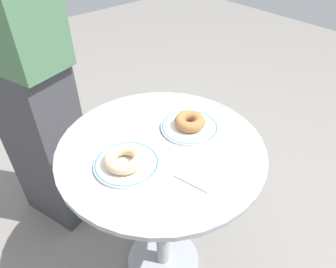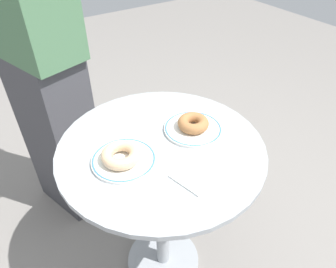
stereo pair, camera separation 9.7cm
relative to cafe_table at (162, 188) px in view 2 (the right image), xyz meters
The scene contains 8 objects.
ground_plane 0.52m from the cafe_table, ahead, with size 7.00×7.00×0.02m, color gray.
cafe_table is the anchor object (origin of this frame).
plate_left 0.25m from the cafe_table, behind, with size 0.20×0.20×0.01m.
plate_right 0.25m from the cafe_table, ahead, with size 0.20×0.20×0.01m.
donut_glazed 0.27m from the cafe_table, behind, with size 0.12×0.12×0.04m, color #E0B789.
donut_cinnamon 0.27m from the cafe_table, ahead, with size 0.11×0.11×0.04m, color #A36B3D.
paper_napkin 0.27m from the cafe_table, 81.71° to the right, with size 0.14×0.11×0.01m, color white.
person_figure 0.71m from the cafe_table, 107.52° to the left, with size 0.32×0.43×1.63m.
Camera 2 is at (-0.40, -0.65, 1.37)m, focal length 33.14 mm.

